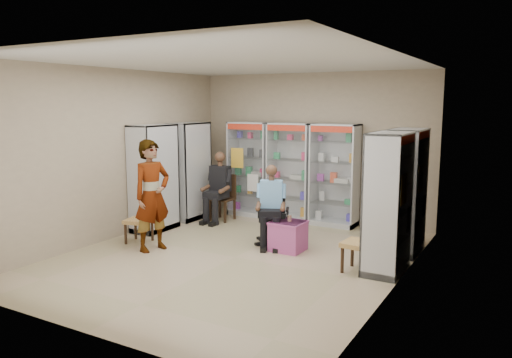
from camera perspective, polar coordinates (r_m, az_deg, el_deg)
The scene contains 18 objects.
floor at distance 7.94m, azimuth -2.38°, elevation -8.91°, with size 6.00×6.00×0.00m, color tan.
room_shell at distance 7.58m, azimuth -2.48°, elevation 5.41°, with size 5.02×6.02×3.01m.
cabinet_back_left at distance 10.67m, azimuth -0.62°, elevation 1.16°, with size 0.90×0.50×2.00m, color silver.
cabinet_back_mid at distance 10.23m, azimuth 3.98°, elevation 0.82°, with size 0.90×0.50×2.00m, color #B7BABF.
cabinet_back_right at distance 9.87m, azimuth 8.97°, elevation 0.43°, with size 0.90×0.50×2.00m, color #A1A4A8.
cabinet_right_far at distance 8.34m, azimuth 16.75°, elevation -1.35°, with size 0.50×0.90×2.00m, color #B7BABF.
cabinet_right_near at distance 7.29m, azimuth 14.82°, elevation -2.70°, with size 0.50×0.90×2.00m, color silver.
cabinet_left_far at distance 10.42m, azimuth -7.63°, elevation 0.90°, with size 0.50×0.90×2.00m, color #B9BCC1.
cabinet_left_near at distance 9.57m, azimuth -11.60°, elevation 0.10°, with size 0.50×0.90×2.00m, color #ACADB3.
wooden_chair at distance 10.28m, azimuth -3.87°, elevation -2.15°, with size 0.42×0.42×0.94m, color #332413.
seated_customer at distance 10.20m, azimuth -4.03°, elevation -1.09°, with size 0.44×0.60×1.34m, color black, non-canonical shape.
office_chair at distance 8.54m, azimuth 1.93°, elevation -4.13°, with size 0.55×0.55×1.01m, color black.
seated_shopkeeper at distance 8.46m, azimuth 1.77°, elevation -3.28°, with size 0.42×0.59×1.29m, color #74A5E6, non-canonical shape.
pink_trunk at distance 8.23m, azimuth 3.69°, elevation -6.51°, with size 0.51×0.49×0.49m, color #AA448E.
tea_glass at distance 8.17m, azimuth 3.86°, elevation -4.47°, with size 0.07×0.07×0.11m, color #4E2006.
woven_stool_a at distance 7.38m, azimuth 11.67°, elevation -8.70°, with size 0.44×0.44×0.44m, color #A17F44.
woven_stool_b at distance 8.93m, azimuth -13.22°, elevation -5.77°, with size 0.41×0.41×0.41m, color #A87B46.
standing_man at distance 8.28m, azimuth -11.79°, elevation -1.86°, with size 0.66×0.44×1.82m, color gray.
Camera 1 is at (4.00, -6.42, 2.41)m, focal length 35.00 mm.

